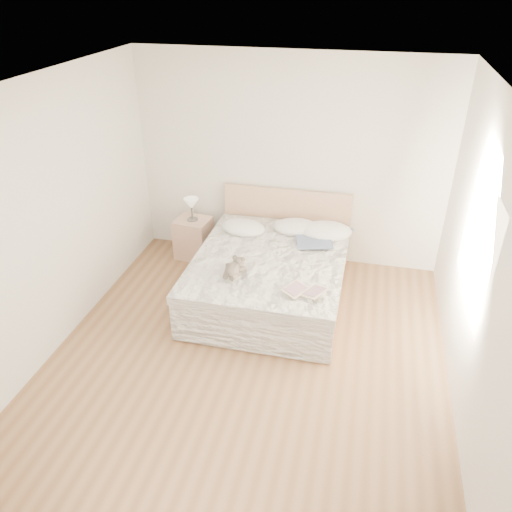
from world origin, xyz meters
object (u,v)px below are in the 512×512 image
(nightstand, at_px, (194,238))
(table_lamp, at_px, (191,205))
(photo_book, at_px, (238,227))
(childrens_book, at_px, (305,291))
(teddy_bear, at_px, (233,274))
(bed, at_px, (271,274))

(nightstand, distance_m, table_lamp, 0.50)
(photo_book, distance_m, childrens_book, 1.62)
(childrens_book, relative_size, teddy_bear, 1.31)
(teddy_bear, bearing_deg, photo_book, 107.78)
(table_lamp, relative_size, childrens_book, 0.78)
(childrens_book, distance_m, teddy_bear, 0.81)
(photo_book, bearing_deg, teddy_bear, -90.72)
(nightstand, xyz_separation_m, table_lamp, (0.00, -0.01, 0.50))
(bed, xyz_separation_m, teddy_bear, (-0.29, -0.63, 0.34))
(bed, height_order, childrens_book, bed)
(bed, xyz_separation_m, childrens_book, (0.51, -0.74, 0.32))
(nightstand, height_order, table_lamp, table_lamp)
(teddy_bear, bearing_deg, childrens_book, -2.41)
(bed, xyz_separation_m, table_lamp, (-1.23, 0.71, 0.48))
(nightstand, relative_size, photo_book, 1.66)
(table_lamp, height_order, teddy_bear, table_lamp)
(photo_book, bearing_deg, nightstand, 149.30)
(nightstand, xyz_separation_m, teddy_bear, (0.94, -1.35, 0.37))
(table_lamp, xyz_separation_m, childrens_book, (1.74, -1.45, -0.15))
(nightstand, relative_size, teddy_bear, 1.86)
(nightstand, xyz_separation_m, photo_book, (0.70, -0.22, 0.35))
(table_lamp, bearing_deg, bed, -29.91)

